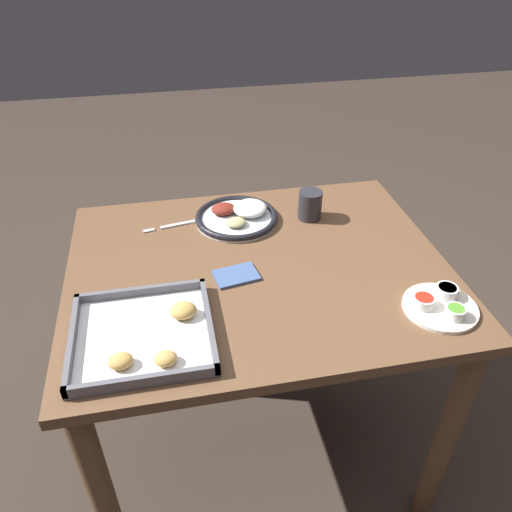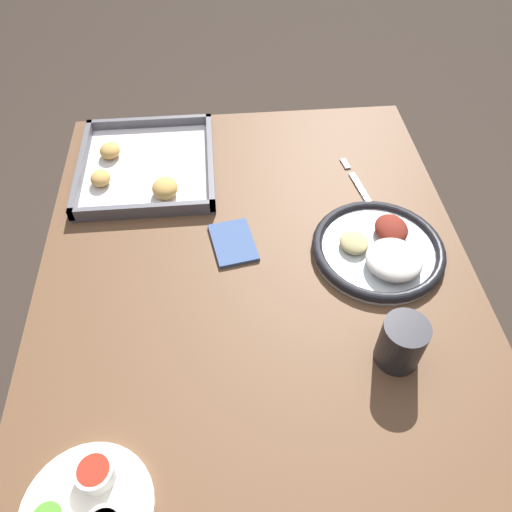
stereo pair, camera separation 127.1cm
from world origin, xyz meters
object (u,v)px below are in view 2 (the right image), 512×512
at_px(drinking_cup, 401,343).
at_px(baking_tray, 145,167).
at_px(saucer_plate, 87,509).
at_px(dinner_plate, 380,249).
at_px(fork, 363,193).
at_px(napkin, 233,242).

bearing_deg(drinking_cup, baking_tray, 40.56).
xyz_separation_m(saucer_plate, baking_tray, (0.69, -0.04, -0.00)).
relative_size(saucer_plate, baking_tray, 0.57).
relative_size(dinner_plate, saucer_plate, 1.42).
bearing_deg(fork, napkin, 102.68).
height_order(baking_tray, napkin, baking_tray).
xyz_separation_m(dinner_plate, napkin, (0.05, 0.27, -0.01)).
bearing_deg(saucer_plate, dinner_plate, -50.44).
distance_m(fork, saucer_plate, 0.76).
bearing_deg(saucer_plate, fork, -40.95).
relative_size(fork, drinking_cup, 2.39).
relative_size(saucer_plate, napkin, 1.44).
distance_m(drinking_cup, napkin, 0.37).
distance_m(saucer_plate, napkin, 0.50).
xyz_separation_m(baking_tray, napkin, (-0.23, -0.18, -0.01)).
bearing_deg(dinner_plate, saucer_plate, 129.56).
bearing_deg(drinking_cup, napkin, 42.68).
distance_m(dinner_plate, saucer_plate, 0.64).
bearing_deg(napkin, dinner_plate, -100.45).
bearing_deg(saucer_plate, napkin, -25.40).
xyz_separation_m(fork, napkin, (-0.12, 0.28, 0.00)).
bearing_deg(napkin, baking_tray, 37.93).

